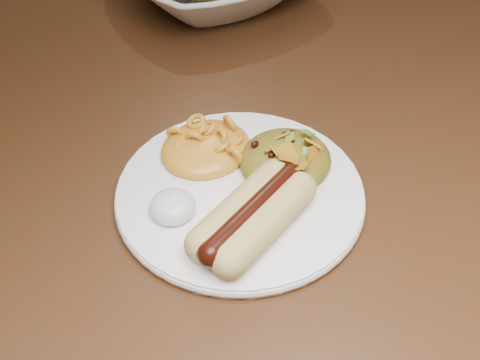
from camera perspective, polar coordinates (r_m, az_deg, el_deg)
table at (r=0.65m, az=-14.94°, el=-6.10°), size 1.60×0.90×0.75m
plate at (r=0.54m, az=0.00°, el=-1.23°), size 0.29×0.29×0.01m
hotdog at (r=0.49m, az=1.38°, el=-3.50°), size 0.12×0.09×0.03m
mac_and_cheese at (r=0.56m, az=-3.54°, el=4.29°), size 0.11×0.10×0.04m
sour_cream at (r=0.51m, az=-6.93°, el=-2.33°), size 0.04×0.04×0.03m
taco_salad at (r=0.55m, az=4.68°, el=2.80°), size 0.09×0.09×0.04m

